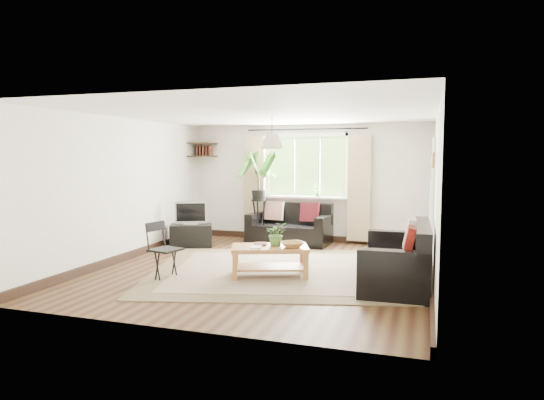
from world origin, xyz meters
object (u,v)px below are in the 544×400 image
(tv_stand, at_px, (191,235))
(sofa_right, at_px, (396,256))
(folding_chair, at_px, (166,251))
(sofa_back, at_px, (289,225))
(coffee_table, at_px, (270,261))
(palm_stand, at_px, (259,196))

(tv_stand, bearing_deg, sofa_right, -47.87)
(folding_chair, bearing_deg, sofa_back, -2.83)
(coffee_table, bearing_deg, sofa_back, 99.91)
(tv_stand, xyz_separation_m, folding_chair, (0.81, -2.35, 0.19))
(sofa_right, relative_size, folding_chair, 2.15)
(coffee_table, distance_m, palm_stand, 3.04)
(tv_stand, height_order, folding_chair, folding_chair)
(sofa_back, bearing_deg, tv_stand, -149.22)
(sofa_right, height_order, tv_stand, sofa_right)
(sofa_right, height_order, folding_chair, sofa_right)
(sofa_back, relative_size, palm_stand, 0.87)
(coffee_table, relative_size, palm_stand, 0.59)
(tv_stand, bearing_deg, folding_chair, -95.20)
(tv_stand, bearing_deg, coffee_table, -63.40)
(sofa_back, bearing_deg, coffee_table, -76.42)
(sofa_back, bearing_deg, sofa_right, -45.84)
(sofa_right, height_order, palm_stand, palm_stand)
(sofa_back, height_order, tv_stand, sofa_back)
(coffee_table, relative_size, folding_chair, 1.36)
(sofa_back, height_order, folding_chair, folding_chair)
(sofa_back, xyz_separation_m, palm_stand, (-0.66, 0.04, 0.56))
(sofa_right, xyz_separation_m, folding_chair, (-3.17, -0.61, -0.00))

